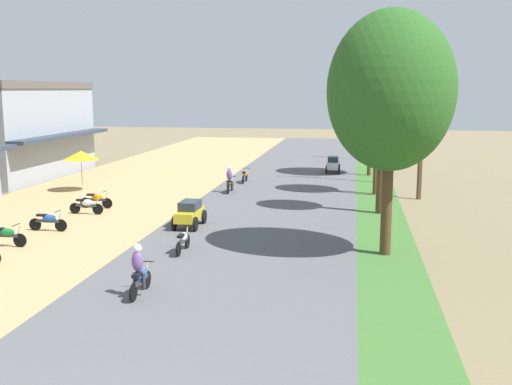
% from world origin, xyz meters
% --- Properties ---
extents(shophouse_mid, '(7.63, 13.08, 6.90)m').
position_xyz_m(shophouse_mid, '(-19.97, 32.11, 3.46)').
color(shophouse_mid, '#999EA8').
rests_on(shophouse_mid, ground).
extents(parked_motorbike_fourth, '(1.80, 0.54, 0.94)m').
position_xyz_m(parked_motorbike_fourth, '(-9.52, 13.47, 0.55)').
color(parked_motorbike_fourth, black).
rests_on(parked_motorbike_fourth, dirt_shoulder).
extents(parked_motorbike_fifth, '(1.80, 0.54, 0.94)m').
position_xyz_m(parked_motorbike_fifth, '(-9.18, 16.28, 0.55)').
color(parked_motorbike_fifth, black).
rests_on(parked_motorbike_fifth, dirt_shoulder).
extents(parked_motorbike_sixth, '(1.80, 0.54, 0.94)m').
position_xyz_m(parked_motorbike_sixth, '(-9.10, 20.08, 0.55)').
color(parked_motorbike_sixth, black).
rests_on(parked_motorbike_sixth, dirt_shoulder).
extents(parked_motorbike_seventh, '(1.80, 0.54, 0.94)m').
position_xyz_m(parked_motorbike_seventh, '(-9.26, 21.66, 0.55)').
color(parked_motorbike_seventh, black).
rests_on(parked_motorbike_seventh, dirt_shoulder).
extents(vendor_umbrella, '(2.20, 2.20, 2.52)m').
position_xyz_m(vendor_umbrella, '(-12.44, 26.73, 2.31)').
color(vendor_umbrella, '#99999E').
rests_on(vendor_umbrella, dirt_shoulder).
extents(median_tree_nearest, '(4.74, 4.74, 9.22)m').
position_xyz_m(median_tree_nearest, '(5.56, 14.77, 6.27)').
color(median_tree_nearest, '#4C351E').
rests_on(median_tree_nearest, median_strip).
extents(median_tree_second, '(2.86, 2.86, 8.65)m').
position_xyz_m(median_tree_second, '(5.66, 22.78, 6.85)').
color(median_tree_second, '#4C351E').
rests_on(median_tree_second, median_strip).
extents(median_tree_third, '(3.16, 3.16, 8.01)m').
position_xyz_m(median_tree_third, '(5.59, 28.64, 6.14)').
color(median_tree_third, '#4C351E').
rests_on(median_tree_third, median_strip).
extents(median_tree_fourth, '(4.59, 4.59, 8.54)m').
position_xyz_m(median_tree_fourth, '(5.42, 36.79, 6.34)').
color(median_tree_fourth, '#4C351E').
rests_on(median_tree_fourth, median_strip).
extents(streetlamp_near, '(3.16, 0.20, 8.13)m').
position_xyz_m(streetlamp_near, '(5.80, 33.46, 4.72)').
color(streetlamp_near, gray).
rests_on(streetlamp_near, median_strip).
extents(streetlamp_mid, '(3.16, 0.20, 7.90)m').
position_xyz_m(streetlamp_mid, '(5.80, 47.26, 4.61)').
color(streetlamp_mid, gray).
rests_on(streetlamp_mid, median_strip).
extents(utility_pole_near, '(1.80, 0.20, 8.24)m').
position_xyz_m(utility_pole_near, '(8.13, 27.51, 4.31)').
color(utility_pole_near, brown).
rests_on(utility_pole_near, ground).
extents(utility_pole_far, '(1.80, 0.20, 8.17)m').
position_xyz_m(utility_pole_far, '(8.05, 27.49, 4.27)').
color(utility_pole_far, brown).
rests_on(utility_pole_far, ground).
extents(car_sedan_yellow, '(1.10, 2.26, 1.19)m').
position_xyz_m(car_sedan_yellow, '(-3.14, 18.09, 0.74)').
color(car_sedan_yellow, gold).
rests_on(car_sedan_yellow, road_strip).
extents(car_hatchback_silver, '(1.04, 2.00, 1.23)m').
position_xyz_m(car_hatchback_silver, '(2.74, 37.70, 0.75)').
color(car_hatchback_silver, '#B7BCC1').
rests_on(car_hatchback_silver, road_strip).
extents(motorbike_foreground_rider, '(0.54, 1.80, 1.66)m').
position_xyz_m(motorbike_foreground_rider, '(-2.13, 8.65, 0.86)').
color(motorbike_foreground_rider, black).
rests_on(motorbike_foreground_rider, road_strip).
extents(motorbike_ahead_second, '(0.54, 1.80, 0.94)m').
position_xyz_m(motorbike_ahead_second, '(-2.21, 13.75, 0.57)').
color(motorbike_ahead_second, black).
rests_on(motorbike_ahead_second, road_strip).
extents(motorbike_ahead_third, '(0.54, 1.80, 1.66)m').
position_xyz_m(motorbike_ahead_third, '(-3.20, 27.62, 0.86)').
color(motorbike_ahead_third, black).
rests_on(motorbike_ahead_third, road_strip).
extents(motorbike_ahead_fourth, '(0.54, 1.80, 0.94)m').
position_xyz_m(motorbike_ahead_fourth, '(-3.02, 31.77, 0.57)').
color(motorbike_ahead_fourth, black).
rests_on(motorbike_ahead_fourth, road_strip).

